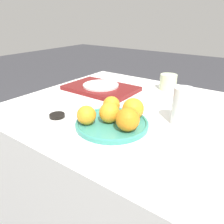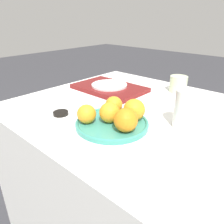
{
  "view_description": "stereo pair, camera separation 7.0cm",
  "coord_description": "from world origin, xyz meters",
  "px_view_note": "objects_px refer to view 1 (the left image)",
  "views": [
    {
      "loc": [
        0.29,
        -0.7,
        1.08
      ],
      "look_at": [
        -0.08,
        -0.18,
        0.79
      ],
      "focal_mm": 35.0,
      "sensor_mm": 36.0,
      "label": 1
    },
    {
      "loc": [
        0.35,
        -0.65,
        1.08
      ],
      "look_at": [
        -0.08,
        -0.18,
        0.79
      ],
      "focal_mm": 35.0,
      "sensor_mm": 36.0,
      "label": 2
    }
  ],
  "objects_px": {
    "orange_0": "(109,113)",
    "water_glass": "(182,106)",
    "orange_3": "(86,115)",
    "orange_1": "(133,109)",
    "serving_tray": "(101,88)",
    "side_plate": "(101,85)",
    "cup_1": "(168,82)",
    "cup_0": "(188,102)",
    "orange_2": "(111,105)",
    "soy_dish": "(57,116)",
    "orange_4": "(128,119)",
    "fruit_platter": "(112,123)"
  },
  "relations": [
    {
      "from": "water_glass",
      "to": "soy_dish",
      "type": "height_order",
      "value": "water_glass"
    },
    {
      "from": "fruit_platter",
      "to": "orange_1",
      "type": "bearing_deg",
      "value": 58.01
    },
    {
      "from": "cup_1",
      "to": "orange_0",
      "type": "bearing_deg",
      "value": -90.73
    },
    {
      "from": "fruit_platter",
      "to": "cup_0",
      "type": "distance_m",
      "value": 0.31
    },
    {
      "from": "orange_1",
      "to": "water_glass",
      "type": "bearing_deg",
      "value": 30.9
    },
    {
      "from": "orange_4",
      "to": "side_plate",
      "type": "relative_size",
      "value": 0.43
    },
    {
      "from": "orange_1",
      "to": "water_glass",
      "type": "height_order",
      "value": "water_glass"
    },
    {
      "from": "orange_4",
      "to": "cup_0",
      "type": "height_order",
      "value": "orange_4"
    },
    {
      "from": "orange_2",
      "to": "orange_4",
      "type": "height_order",
      "value": "orange_4"
    },
    {
      "from": "fruit_platter",
      "to": "side_plate",
      "type": "height_order",
      "value": "side_plate"
    },
    {
      "from": "orange_3",
      "to": "cup_0",
      "type": "height_order",
      "value": "orange_3"
    },
    {
      "from": "cup_1",
      "to": "fruit_platter",
      "type": "bearing_deg",
      "value": -89.58
    },
    {
      "from": "orange_1",
      "to": "fruit_platter",
      "type": "bearing_deg",
      "value": -121.99
    },
    {
      "from": "orange_1",
      "to": "cup_0",
      "type": "distance_m",
      "value": 0.24
    },
    {
      "from": "cup_1",
      "to": "orange_4",
      "type": "bearing_deg",
      "value": -81.52
    },
    {
      "from": "cup_0",
      "to": "orange_2",
      "type": "bearing_deg",
      "value": -134.94
    },
    {
      "from": "soy_dish",
      "to": "orange_2",
      "type": "bearing_deg",
      "value": 39.15
    },
    {
      "from": "orange_0",
      "to": "water_glass",
      "type": "xyz_separation_m",
      "value": [
        0.19,
        0.15,
        0.02
      ]
    },
    {
      "from": "side_plate",
      "to": "cup_1",
      "type": "distance_m",
      "value": 0.33
    },
    {
      "from": "serving_tray",
      "to": "orange_2",
      "type": "bearing_deg",
      "value": -44.07
    },
    {
      "from": "orange_4",
      "to": "orange_3",
      "type": "bearing_deg",
      "value": -162.36
    },
    {
      "from": "water_glass",
      "to": "cup_0",
      "type": "distance_m",
      "value": 0.13
    },
    {
      "from": "side_plate",
      "to": "orange_1",
      "type": "bearing_deg",
      "value": -34.15
    },
    {
      "from": "orange_1",
      "to": "serving_tray",
      "type": "bearing_deg",
      "value": 145.85
    },
    {
      "from": "orange_1",
      "to": "serving_tray",
      "type": "height_order",
      "value": "orange_1"
    },
    {
      "from": "serving_tray",
      "to": "cup_1",
      "type": "height_order",
      "value": "cup_1"
    },
    {
      "from": "orange_1",
      "to": "soy_dish",
      "type": "height_order",
      "value": "orange_1"
    },
    {
      "from": "orange_2",
      "to": "soy_dish",
      "type": "distance_m",
      "value": 0.2
    },
    {
      "from": "orange_4",
      "to": "side_plate",
      "type": "xyz_separation_m",
      "value": [
        -0.33,
        0.29,
        -0.02
      ]
    },
    {
      "from": "orange_0",
      "to": "orange_4",
      "type": "relative_size",
      "value": 0.92
    },
    {
      "from": "orange_3",
      "to": "cup_1",
      "type": "relative_size",
      "value": 0.78
    },
    {
      "from": "orange_0",
      "to": "cup_0",
      "type": "distance_m",
      "value": 0.32
    },
    {
      "from": "water_glass",
      "to": "side_plate",
      "type": "relative_size",
      "value": 0.74
    },
    {
      "from": "fruit_platter",
      "to": "orange_0",
      "type": "xyz_separation_m",
      "value": [
        -0.01,
        -0.0,
        0.04
      ]
    },
    {
      "from": "orange_3",
      "to": "soy_dish",
      "type": "relative_size",
      "value": 1.13
    },
    {
      "from": "orange_4",
      "to": "water_glass",
      "type": "relative_size",
      "value": 0.58
    },
    {
      "from": "orange_3",
      "to": "orange_0",
      "type": "bearing_deg",
      "value": 46.83
    },
    {
      "from": "orange_2",
      "to": "soy_dish",
      "type": "relative_size",
      "value": 1.11
    },
    {
      "from": "soy_dish",
      "to": "orange_4",
      "type": "bearing_deg",
      "value": 9.9
    },
    {
      "from": "orange_1",
      "to": "orange_3",
      "type": "relative_size",
      "value": 1.17
    },
    {
      "from": "orange_1",
      "to": "serving_tray",
      "type": "xyz_separation_m",
      "value": [
        -0.3,
        0.21,
        -0.04
      ]
    },
    {
      "from": "orange_4",
      "to": "side_plate",
      "type": "height_order",
      "value": "orange_4"
    },
    {
      "from": "orange_3",
      "to": "water_glass",
      "type": "relative_size",
      "value": 0.49
    },
    {
      "from": "side_plate",
      "to": "orange_3",
      "type": "bearing_deg",
      "value": -58.22
    },
    {
      "from": "orange_3",
      "to": "cup_0",
      "type": "xyz_separation_m",
      "value": [
        0.22,
        0.33,
        -0.01
      ]
    },
    {
      "from": "orange_2",
      "to": "soy_dish",
      "type": "bearing_deg",
      "value": -140.85
    },
    {
      "from": "orange_4",
      "to": "water_glass",
      "type": "bearing_deg",
      "value": 56.17
    },
    {
      "from": "cup_0",
      "to": "orange_4",
      "type": "bearing_deg",
      "value": -107.73
    },
    {
      "from": "cup_1",
      "to": "orange_2",
      "type": "bearing_deg",
      "value": -96.13
    },
    {
      "from": "fruit_platter",
      "to": "soy_dish",
      "type": "bearing_deg",
      "value": -162.78
    }
  ]
}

